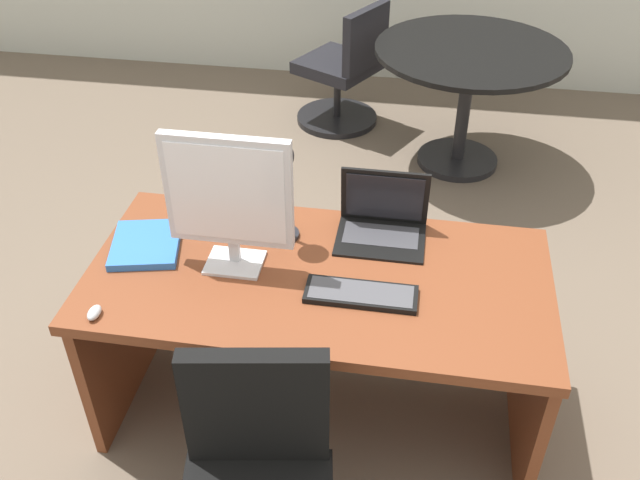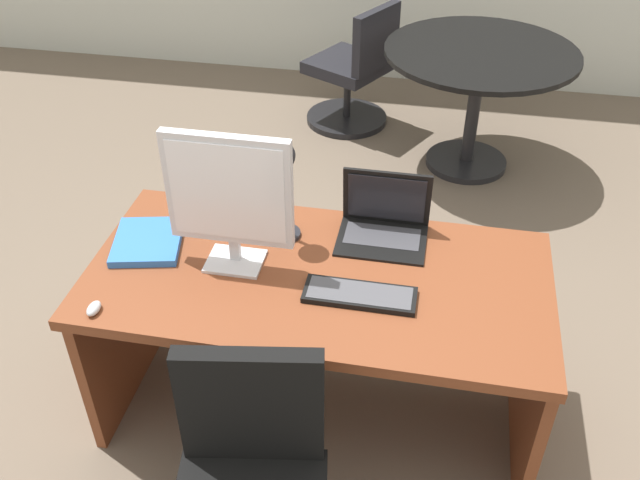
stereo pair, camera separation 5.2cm
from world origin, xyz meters
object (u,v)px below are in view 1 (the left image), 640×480
at_px(desk, 320,307).
at_px(laptop, 383,215).
at_px(monitor, 228,196).
at_px(mouse, 94,313).
at_px(book, 146,244).
at_px(desk_lamp, 279,170).
at_px(meeting_chair_near, 344,77).
at_px(meeting_table, 468,78).
at_px(keyboard, 361,294).

xyz_separation_m(desk, laptop, (0.20, 0.25, 0.27)).
bearing_deg(desk, monitor, -172.71).
relative_size(monitor, mouse, 7.27).
bearing_deg(desk, book, 179.64).
height_order(desk, monitor, monitor).
distance_m(desk_lamp, book, 0.58).
xyz_separation_m(desk, meeting_chair_near, (-0.24, 2.47, -0.18)).
xyz_separation_m(mouse, meeting_chair_near, (0.45, 2.85, -0.39)).
distance_m(desk, book, 0.68).
bearing_deg(meeting_chair_near, book, -99.45).
bearing_deg(mouse, desk_lamp, 44.25).
bearing_deg(book, meeting_table, 59.62).
height_order(keyboard, desk_lamp, desk_lamp).
xyz_separation_m(monitor, meeting_chair_near, (0.06, 2.51, -0.67)).
bearing_deg(meeting_chair_near, laptop, -78.86).
relative_size(mouse, meeting_table, 0.06).
distance_m(mouse, meeting_table, 2.73).
bearing_deg(laptop, mouse, -144.80).
distance_m(desk_lamp, meeting_table, 2.10).
relative_size(desk, meeting_chair_near, 1.95).
relative_size(mouse, book, 0.22).
bearing_deg(monitor, meeting_table, 67.81).
height_order(book, meeting_chair_near, meeting_chair_near).
distance_m(monitor, meeting_table, 2.30).
height_order(desk_lamp, meeting_table, desk_lamp).
height_order(monitor, meeting_chair_near, monitor).
height_order(desk, meeting_table, meeting_table).
relative_size(monitor, desk_lamp, 1.23).
distance_m(laptop, keyboard, 0.39).
height_order(keyboard, mouse, mouse).
bearing_deg(laptop, meeting_chair_near, 101.14).
distance_m(desk_lamp, meeting_chair_near, 2.44).
bearing_deg(book, desk, -0.36).
bearing_deg(meeting_table, meeting_chair_near, 152.13).
bearing_deg(desk_lamp, monitor, -128.94).
distance_m(keyboard, book, 0.83).
bearing_deg(desk_lamp, book, -165.33).
xyz_separation_m(desk, desk_lamp, (-0.17, 0.13, 0.50)).
xyz_separation_m(desk_lamp, meeting_table, (0.72, 1.92, -0.46)).
xyz_separation_m(keyboard, meeting_chair_near, (-0.40, 2.61, -0.39)).
bearing_deg(laptop, book, -163.97).
relative_size(desk_lamp, meeting_chair_near, 0.50).
xyz_separation_m(keyboard, meeting_table, (0.39, 2.19, -0.16)).
bearing_deg(desk, meeting_chair_near, 95.56).
xyz_separation_m(desk_lamp, meeting_chair_near, (-0.07, 2.34, -0.69)).
distance_m(mouse, desk_lamp, 0.78).
bearing_deg(monitor, keyboard, -12.06).
xyz_separation_m(mouse, meeting_table, (1.24, 2.43, -0.17)).
bearing_deg(book, laptop, 16.03).
height_order(laptop, desk_lamp, desk_lamp).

